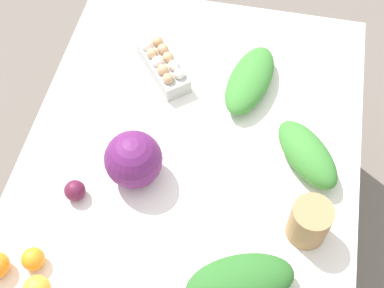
# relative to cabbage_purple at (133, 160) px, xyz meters

# --- Properties ---
(ground_plane) EXTENTS (8.00, 8.00, 0.00)m
(ground_plane) POSITION_rel_cabbage_purple_xyz_m (-0.13, 0.15, -0.80)
(ground_plane) COLOR #70665B
(dining_table) EXTENTS (1.36, 1.08, 0.71)m
(dining_table) POSITION_rel_cabbage_purple_xyz_m (-0.13, 0.15, -0.17)
(dining_table) COLOR silver
(dining_table) RESTS_ON ground_plane
(cabbage_purple) EXTENTS (0.18, 0.18, 0.18)m
(cabbage_purple) POSITION_rel_cabbage_purple_xyz_m (0.00, 0.00, 0.00)
(cabbage_purple) COLOR #601E5B
(cabbage_purple) RESTS_ON dining_table
(egg_carton) EXTENTS (0.25, 0.23, 0.09)m
(egg_carton) POSITION_rel_cabbage_purple_xyz_m (-0.42, -0.01, -0.05)
(egg_carton) COLOR #B7B7B2
(egg_carton) RESTS_ON dining_table
(paper_bag) EXTENTS (0.12, 0.12, 0.14)m
(paper_bag) POSITION_rel_cabbage_purple_xyz_m (0.09, 0.54, -0.02)
(paper_bag) COLOR #A87F51
(paper_bag) RESTS_ON dining_table
(greens_bunch_chard) EXTENTS (0.33, 0.20, 0.09)m
(greens_bunch_chard) POSITION_rel_cabbage_purple_xyz_m (-0.41, 0.30, -0.04)
(greens_bunch_chard) COLOR #3D8433
(greens_bunch_chard) RESTS_ON dining_table
(greens_bunch_beet_tops) EXTENTS (0.26, 0.34, 0.10)m
(greens_bunch_beet_tops) POSITION_rel_cabbage_purple_xyz_m (0.29, 0.37, -0.04)
(greens_bunch_beet_tops) COLOR #2D6B28
(greens_bunch_beet_tops) RESTS_ON dining_table
(greens_bunch_scallion) EXTENTS (0.29, 0.27, 0.10)m
(greens_bunch_scallion) POSITION_rel_cabbage_purple_xyz_m (-0.15, 0.52, -0.04)
(greens_bunch_scallion) COLOR #3D8433
(greens_bunch_scallion) RESTS_ON dining_table
(beet_root) EXTENTS (0.06, 0.06, 0.06)m
(beet_root) POSITION_rel_cabbage_purple_xyz_m (0.11, -0.16, -0.06)
(beet_root) COLOR #5B1933
(beet_root) RESTS_ON dining_table
(orange_1) EXTENTS (0.07, 0.07, 0.07)m
(orange_1) POSITION_rel_cabbage_purple_xyz_m (0.34, -0.21, -0.06)
(orange_1) COLOR orange
(orange_1) RESTS_ON dining_table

